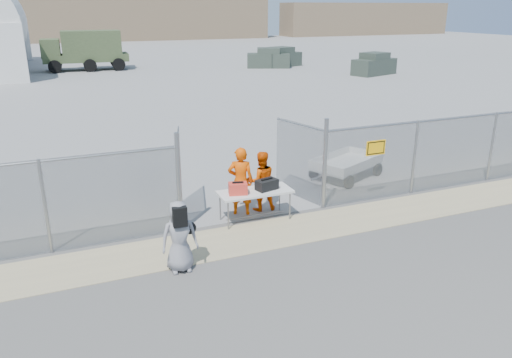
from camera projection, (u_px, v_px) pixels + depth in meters
name	position (u px, v px, depth m)	size (l,w,h in m)	color
ground	(290.00, 251.00, 11.33)	(160.00, 160.00, 0.00)	#3F3E3E
tarmac_inside	(97.00, 64.00, 48.00)	(160.00, 80.00, 0.01)	gray
dirt_strip	(272.00, 233.00, 12.20)	(44.00, 1.60, 0.01)	tan
distant_hills	(103.00, 12.00, 79.78)	(140.00, 6.00, 9.00)	#7F684F
chain_link_fence	(256.00, 179.00, 12.72)	(40.00, 0.20, 2.20)	gray
folding_table	(255.00, 205.00, 12.87)	(1.90, 0.79, 0.81)	silver
orange_bag	(238.00, 189.00, 12.49)	(0.46, 0.31, 0.29)	#E73C2D
black_duffel	(267.00, 185.00, 12.79)	(0.55, 0.32, 0.27)	black
security_worker_left	(241.00, 181.00, 13.08)	(0.68, 0.44, 1.85)	#DF4C03
security_worker_right	(261.00, 181.00, 13.41)	(0.80, 0.62, 1.65)	#DF4C03
visitor	(179.00, 236.00, 10.29)	(0.76, 0.49, 1.55)	gray
utility_trailer	(346.00, 166.00, 16.15)	(3.07, 1.58, 0.74)	silver
military_truck	(86.00, 51.00, 43.07)	(7.01, 2.59, 3.34)	#425230
parked_vehicle_near	(281.00, 57.00, 46.09)	(3.82, 1.73, 1.73)	#374138
parked_vehicle_mid	(268.00, 58.00, 45.19)	(3.80, 1.72, 1.72)	#374138
parked_vehicle_far	(374.00, 64.00, 40.42)	(3.84, 1.74, 1.74)	#374138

